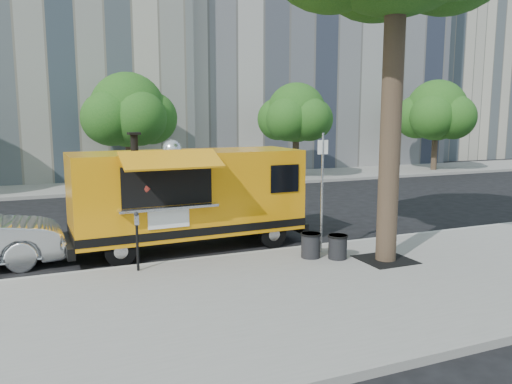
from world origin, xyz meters
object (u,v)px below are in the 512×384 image
(trash_bin_left, at_px, (311,245))
(trash_bin_right, at_px, (338,246))
(sign_post, at_px, (322,185))
(food_truck, at_px, (188,195))
(far_tree_b, at_px, (128,110))
(far_tree_c, at_px, (296,113))
(parking_meter, at_px, (137,234))
(far_tree_d, at_px, (437,110))

(trash_bin_left, distance_m, trash_bin_right, 0.64)
(sign_post, xyz_separation_m, trash_bin_left, (-0.50, -0.37, -1.38))
(food_truck, relative_size, trash_bin_right, 11.07)
(far_tree_b, bearing_deg, far_tree_c, -1.91)
(parking_meter, bearing_deg, food_truck, 48.89)
(far_tree_b, xyz_separation_m, far_tree_d, (19.00, -0.10, 0.06))
(parking_meter, xyz_separation_m, food_truck, (1.68, 1.92, 0.49))
(far_tree_d, xyz_separation_m, trash_bin_left, (-16.95, -14.52, -3.42))
(far_tree_d, distance_m, trash_bin_left, 22.58)
(far_tree_d, height_order, parking_meter, far_tree_d)
(far_tree_c, relative_size, food_truck, 0.81)
(far_tree_b, xyz_separation_m, far_tree_c, (9.00, -0.30, -0.12))
(far_tree_c, xyz_separation_m, trash_bin_right, (-6.40, -14.65, -3.26))
(food_truck, xyz_separation_m, trash_bin_left, (2.38, -2.49, -1.00))
(food_truck, bearing_deg, trash_bin_right, -46.29)
(parking_meter, bearing_deg, far_tree_b, 81.90)
(far_tree_c, relative_size, sign_post, 1.74)
(far_tree_b, bearing_deg, sign_post, -79.85)
(far_tree_d, relative_size, sign_post, 1.88)
(parking_meter, bearing_deg, trash_bin_right, -11.12)
(far_tree_c, relative_size, far_tree_d, 0.92)
(far_tree_b, relative_size, far_tree_d, 0.97)
(far_tree_c, bearing_deg, far_tree_d, 1.15)
(far_tree_c, distance_m, trash_bin_left, 16.24)
(parking_meter, distance_m, trash_bin_right, 4.72)
(sign_post, relative_size, trash_bin_left, 4.98)
(parking_meter, bearing_deg, far_tree_d, 33.60)
(far_tree_b, distance_m, trash_bin_left, 15.14)
(far_tree_c, distance_m, far_tree_d, 10.00)
(far_tree_b, bearing_deg, trash_bin_left, -82.01)
(trash_bin_left, height_order, trash_bin_right, trash_bin_left)
(parking_meter, xyz_separation_m, trash_bin_left, (4.05, -0.57, -0.51))
(far_tree_d, bearing_deg, far_tree_b, 179.70)
(food_truck, bearing_deg, far_tree_d, 29.61)
(far_tree_d, relative_size, food_truck, 0.88)
(sign_post, distance_m, trash_bin_right, 1.56)
(trash_bin_right, bearing_deg, parking_meter, 168.88)
(far_tree_c, height_order, sign_post, far_tree_c)
(sign_post, bearing_deg, parking_meter, 177.48)
(far_tree_c, relative_size, trash_bin_right, 8.96)
(parking_meter, distance_m, trash_bin_left, 4.12)
(far_tree_b, height_order, sign_post, far_tree_b)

